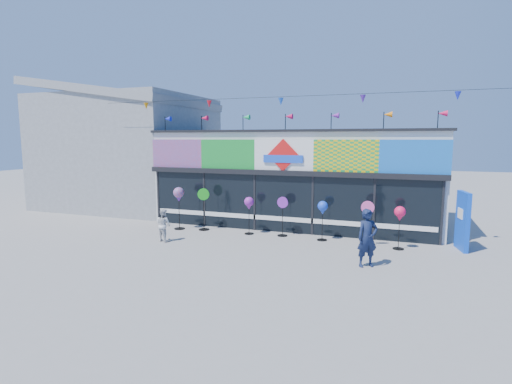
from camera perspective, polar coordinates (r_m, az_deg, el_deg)
The scene contains 13 objects.
ground at distance 13.05m, azimuth -0.39°, elevation -8.99°, with size 80.00×80.00×0.00m, color gray.
kite_shop at distance 18.28m, azimuth 6.10°, elevation 2.27°, with size 16.00×5.70×5.31m.
neighbour_building at distance 23.60m, azimuth -17.59°, elevation 5.96°, with size 8.18×7.20×6.87m.
blue_sign at distance 15.11m, azimuth 27.42°, elevation -3.68°, with size 0.34×1.00×1.99m.
spinner_0 at distance 16.75m, azimuth -10.98°, elevation -0.52°, with size 0.44×0.44×1.75m.
spinner_1 at distance 16.51m, azimuth -7.49°, elevation -2.29°, with size 0.48×0.44×1.73m.
spinner_2 at distance 15.61m, azimuth -1.01°, elevation -1.79°, with size 0.37×0.37×1.48m.
spinner_3 at distance 15.39m, azimuth 3.81°, elevation -3.36°, with size 0.43×0.39×1.53m.
spinner_4 at distance 14.84m, azimuth 9.50°, elevation -2.40°, with size 0.37×0.37×1.47m.
spinner_5 at distance 14.40m, azimuth 15.59°, elevation -4.22°, with size 0.45×0.41×1.60m.
spinner_6 at distance 14.30m, azimuth 19.86°, elevation -3.10°, with size 0.38×0.38×1.48m.
adult_man at distance 12.15m, azimuth 15.63°, elevation -6.35°, with size 0.62×0.41×1.71m, color #141E3E.
child at distance 15.04m, azimuth -13.07°, elevation -4.58°, with size 0.59×0.34×1.21m, color silver.
Camera 1 is at (4.36, -11.73, 3.72)m, focal length 28.00 mm.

